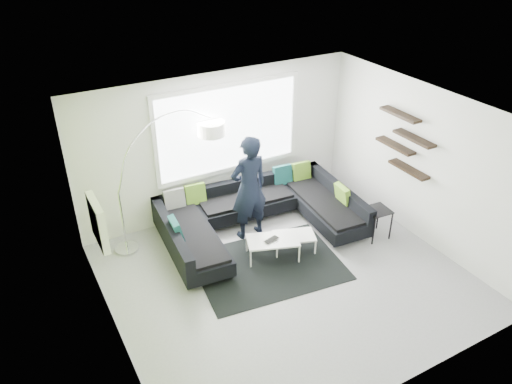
# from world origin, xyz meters

# --- Properties ---
(ground) EXTENTS (5.50, 5.50, 0.00)m
(ground) POSITION_xyz_m (0.00, 0.00, 0.00)
(ground) COLOR gray
(ground) RESTS_ON ground
(room_shell) EXTENTS (5.54, 5.04, 2.82)m
(room_shell) POSITION_xyz_m (0.04, 0.21, 1.81)
(room_shell) COLOR silver
(room_shell) RESTS_ON ground
(sectional_sofa) EXTENTS (3.69, 2.45, 0.76)m
(sectional_sofa) POSITION_xyz_m (0.25, 1.32, 0.34)
(sectional_sofa) COLOR black
(sectional_sofa) RESTS_ON ground
(rug) EXTENTS (2.59, 2.02, 0.01)m
(rug) POSITION_xyz_m (-0.10, 0.41, 0.01)
(rug) COLOR black
(rug) RESTS_ON ground
(coffee_table) EXTENTS (1.29, 1.00, 0.37)m
(coffee_table) POSITION_xyz_m (0.30, 0.58, 0.19)
(coffee_table) COLOR white
(coffee_table) RESTS_ON ground
(arc_lamp) EXTENTS (2.24, 0.92, 2.33)m
(arc_lamp) POSITION_xyz_m (-2.08, 2.03, 1.17)
(arc_lamp) COLOR silver
(arc_lamp) RESTS_ON ground
(side_table) EXTENTS (0.45, 0.45, 0.58)m
(side_table) POSITION_xyz_m (2.05, 0.21, 0.29)
(side_table) COLOR black
(side_table) RESTS_ON ground
(person) EXTENTS (0.77, 0.55, 1.98)m
(person) POSITION_xyz_m (0.06, 1.39, 0.99)
(person) COLOR black
(person) RESTS_ON ground
(laptop) EXTENTS (0.37, 0.32, 0.02)m
(laptop) POSITION_xyz_m (0.06, 0.54, 0.38)
(laptop) COLOR black
(laptop) RESTS_ON coffee_table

